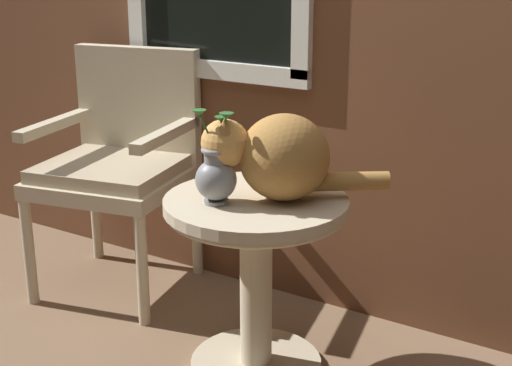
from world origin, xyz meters
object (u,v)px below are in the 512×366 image
(cat, at_px, (278,156))
(wicker_side_table, at_px, (256,253))
(pewter_vase_with_ivy, at_px, (216,174))
(wicker_chair, at_px, (121,155))

(cat, bearing_deg, wicker_side_table, -151.31)
(cat, relative_size, pewter_vase_with_ivy, 1.72)
(wicker_side_table, height_order, pewter_vase_with_ivy, pewter_vase_with_ivy)
(wicker_chair, distance_m, cat, 0.93)
(cat, xyz_separation_m, pewter_vase_with_ivy, (-0.14, -0.13, -0.05))
(wicker_chair, xyz_separation_m, cat, (0.88, -0.25, 0.19))
(wicker_side_table, distance_m, cat, 0.33)
(wicker_chair, height_order, cat, wicker_chair)
(wicker_chair, bearing_deg, cat, -16.21)
(cat, height_order, pewter_vase_with_ivy, pewter_vase_with_ivy)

